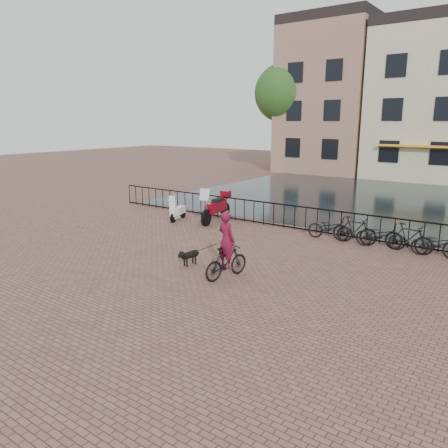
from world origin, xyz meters
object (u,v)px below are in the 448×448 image
Objects in this scene: cyclist at (226,249)px; dog at (190,257)px; motorcycle at (216,203)px; scooter at (178,207)px.

cyclist is 2.77× the size of dog.
motorcycle is at bearing 125.73° from dog.
scooter is at bearing -163.91° from motorcycle.
motorcycle is (-4.55, 5.56, -0.03)m from cyclist.
cyclist is 1.65× the size of scooter.
scooter is (-4.56, 4.56, 0.35)m from dog.
motorcycle is at bearing -39.18° from cyclist.
cyclist is 1.72m from dog.
dog is at bearing 2.33° from cyclist.
cyclist reaches higher than motorcycle.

